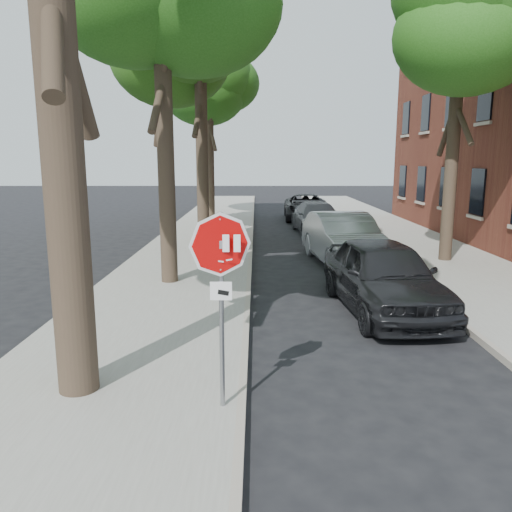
{
  "coord_description": "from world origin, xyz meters",
  "views": [
    {
      "loc": [
        -0.25,
        -6.19,
        3.36
      ],
      "look_at": [
        -0.25,
        0.6,
        2.05
      ],
      "focal_mm": 35.0,
      "sensor_mm": 36.0,
      "label": 1
    }
  ],
  "objects": [
    {
      "name": "curb_right",
      "position": [
        3.95,
        12.0,
        0.07
      ],
      "size": [
        0.12,
        55.0,
        0.13
      ],
      "primitive_type": "cube",
      "color": "#9E9384",
      "rests_on": "ground"
    },
    {
      "name": "sidewalk_right",
      "position": [
        6.0,
        12.0,
        0.06
      ],
      "size": [
        4.0,
        55.0,
        0.12
      ],
      "primitive_type": "cube",
      "color": "gray",
      "rests_on": "ground"
    },
    {
      "name": "sidewalk_left",
      "position": [
        -2.5,
        12.0,
        0.06
      ],
      "size": [
        4.0,
        55.0,
        0.12
      ],
      "primitive_type": "cube",
      "color": "gray",
      "rests_on": "ground"
    },
    {
      "name": "stop_sign",
      "position": [
        -0.7,
        -0.03,
        1.95
      ],
      "size": [
        0.76,
        0.34,
        2.61
      ],
      "color": "gray",
      "rests_on": "sidewalk_left"
    },
    {
      "name": "ground",
      "position": [
        0.0,
        0.0,
        0.0
      ],
      "size": [
        120.0,
        120.0,
        0.0
      ],
      "primitive_type": "plane",
      "color": "black",
      "rests_on": "ground"
    },
    {
      "name": "curb_left",
      "position": [
        -0.45,
        12.0,
        0.07
      ],
      "size": [
        0.12,
        55.0,
        0.13
      ],
      "primitive_type": "cube",
      "color": "#9E9384",
      "rests_on": "ground"
    },
    {
      "name": "car_c",
      "position": [
        2.6,
        16.8,
        0.71
      ],
      "size": [
        2.35,
        5.01,
        1.41
      ],
      "primitive_type": "imported",
      "rotation": [
        0.0,
        0.0,
        0.08
      ],
      "color": "#515156",
      "rests_on": "ground"
    },
    {
      "name": "car_a",
      "position": [
        2.6,
        4.65,
        0.82
      ],
      "size": [
        2.34,
        4.95,
        1.64
      ],
      "primitive_type": "imported",
      "rotation": [
        0.0,
        0.0,
        0.09
      ],
      "color": "black",
      "rests_on": "ground"
    },
    {
      "name": "tree_right",
      "position": [
        5.98,
        10.11,
        7.21
      ],
      "size": [
        5.29,
        4.91,
        9.33
      ],
      "color": "black",
      "rests_on": "sidewalk_right"
    },
    {
      "name": "car_b",
      "position": [
        2.6,
        9.88,
        0.83
      ],
      "size": [
        2.33,
        5.21,
        1.66
      ],
      "primitive_type": "imported",
      "rotation": [
        0.0,
        0.0,
        0.12
      ],
      "color": "#989B9F",
      "rests_on": "ground"
    },
    {
      "name": "tree_far",
      "position": [
        -2.72,
        21.11,
        7.21
      ],
      "size": [
        5.29,
        4.91,
        9.33
      ],
      "color": "black",
      "rests_on": "sidewalk_left"
    },
    {
      "name": "tree_mid_b",
      "position": [
        -2.42,
        14.12,
        8.0
      ],
      "size": [
        5.88,
        5.46,
        10.36
      ],
      "color": "black",
      "rests_on": "sidewalk_left"
    },
    {
      "name": "car_d",
      "position": [
        2.59,
        22.13,
        0.72
      ],
      "size": [
        2.57,
        5.27,
        1.44
      ],
      "primitive_type": "imported",
      "rotation": [
        0.0,
        0.0,
        -0.03
      ],
      "color": "black",
      "rests_on": "ground"
    }
  ]
}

